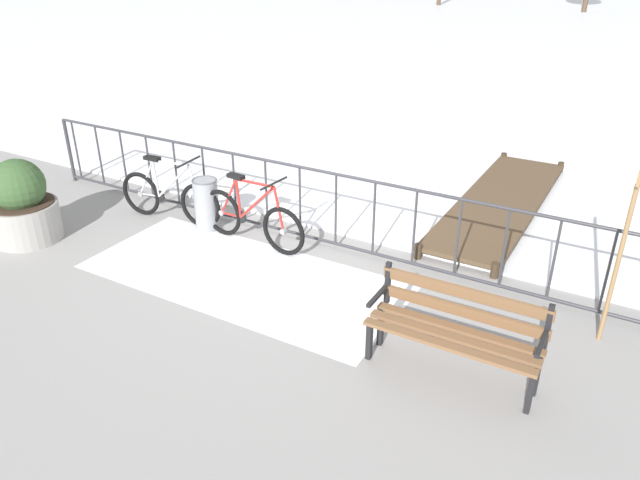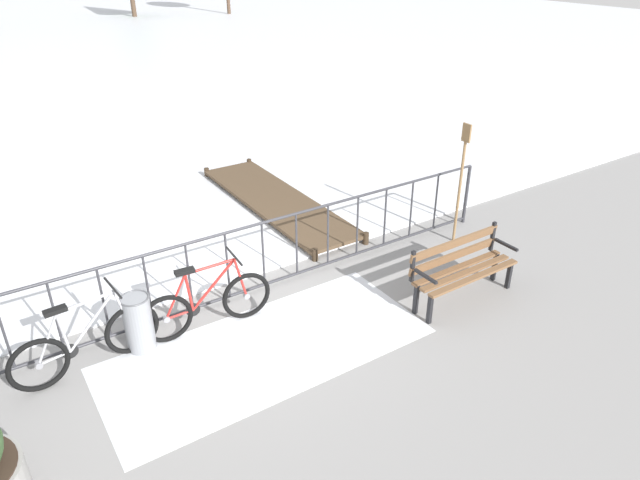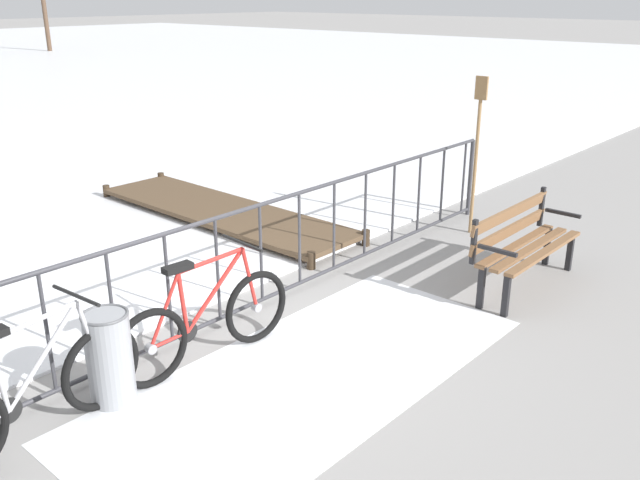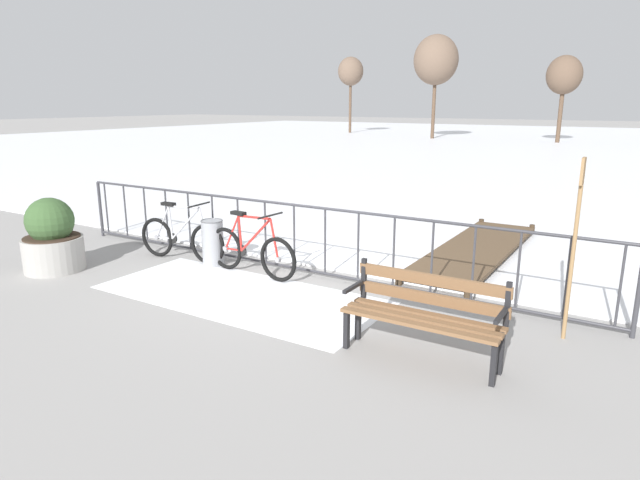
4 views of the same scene
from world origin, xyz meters
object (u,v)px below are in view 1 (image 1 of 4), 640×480
(planter_with_shrub, at_px, (22,205))
(oar_upright, at_px, (623,240))
(park_bench, at_px, (456,325))
(bicycle_near_railing, at_px, (251,219))
(bicycle_second, at_px, (170,197))
(trash_bin, at_px, (206,204))

(planter_with_shrub, height_order, oar_upright, oar_upright)
(park_bench, bearing_deg, bicycle_near_railing, 159.16)
(bicycle_near_railing, distance_m, planter_with_shrub, 3.08)
(bicycle_near_railing, distance_m, oar_upright, 4.42)
(park_bench, xyz_separation_m, planter_with_shrub, (-5.93, -0.18, -0.01))
(bicycle_second, bearing_deg, bicycle_near_railing, -0.93)
(park_bench, bearing_deg, planter_with_shrub, -178.28)
(park_bench, bearing_deg, bicycle_second, 165.08)
(park_bench, height_order, planter_with_shrub, planter_with_shrub)
(bicycle_second, bearing_deg, trash_bin, 6.66)
(oar_upright, bearing_deg, trash_bin, 179.13)
(planter_with_shrub, height_order, trash_bin, planter_with_shrub)
(planter_with_shrub, bearing_deg, bicycle_second, 47.73)
(bicycle_second, xyz_separation_m, oar_upright, (5.80, -0.01, 0.77))
(planter_with_shrub, relative_size, trash_bin, 1.54)
(bicycle_near_railing, height_order, trash_bin, bicycle_near_railing)
(planter_with_shrub, xyz_separation_m, oar_upright, (7.09, 1.41, 0.64))
(bicycle_near_railing, distance_m, park_bench, 3.42)
(bicycle_second, height_order, trash_bin, bicycle_second)
(bicycle_near_railing, relative_size, planter_with_shrub, 1.51)
(bicycle_near_railing, xyz_separation_m, bicycle_second, (-1.46, 0.02, 0.00))
(bicycle_near_railing, xyz_separation_m, trash_bin, (-0.84, 0.10, 0.00))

